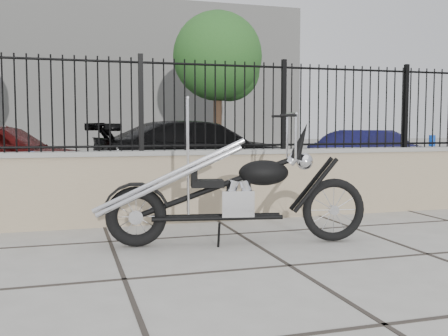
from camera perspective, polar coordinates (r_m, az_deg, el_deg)
ground_plane at (r=4.92m, az=7.16°, el=-10.52°), size 90.00×90.00×0.00m
parking_lot at (r=17.00m, az=-10.18°, el=0.16°), size 30.00×30.00×0.00m
retaining_wall at (r=7.15m, az=-0.95°, el=-1.85°), size 14.00×0.36×0.96m
iron_fence at (r=7.12m, az=-0.96°, el=6.83°), size 14.00×0.08×1.20m
background_building at (r=31.02m, az=-13.31°, el=9.45°), size 22.00×6.00×8.00m
chopper_motorcycle at (r=5.62m, az=0.88°, el=-0.23°), size 2.74×0.94×1.62m
car_black at (r=11.81m, az=-2.55°, el=1.75°), size 5.12×2.86×1.40m
car_blue at (r=13.60m, az=15.79°, el=1.49°), size 3.79×2.69×1.19m
bollard_a at (r=9.02m, az=-20.14°, el=-1.07°), size 0.14×0.14×0.87m
bollard_b at (r=9.79m, az=8.58°, el=-0.49°), size 0.11×0.11×0.85m
bollard_c at (r=11.87m, az=21.65°, el=0.70°), size 0.17×0.17×1.10m
tree_right at (r=21.91m, az=-0.71°, el=12.51°), size 3.65×3.65×6.16m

